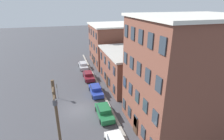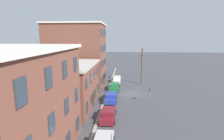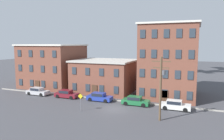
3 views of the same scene
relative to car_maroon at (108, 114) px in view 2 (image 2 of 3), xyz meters
name	(u,v)px [view 2 (image 2 of 3)]	position (x,y,z in m)	size (l,w,h in m)	color
ground_plane	(131,94)	(10.67, -3.21, -0.75)	(200.00, 200.00, 0.00)	#424247
kerb_strip	(107,93)	(10.67, 1.29, -0.67)	(56.00, 0.36, 0.16)	#9E998E
apartment_midblock	(61,84)	(4.40, 7.79, 2.54)	(12.06, 10.52, 6.55)	brown
apartment_far	(77,54)	(17.35, 8.74, 5.99)	(10.23, 12.43, 13.46)	brown
car_maroon	(108,114)	(0.00, 0.00, 0.00)	(4.40, 1.92, 1.43)	maroon
car_blue	(111,97)	(6.57, 0.19, 0.00)	(4.40, 1.92, 1.43)	#233899
car_green	(115,86)	(13.08, 0.00, 0.00)	(4.40, 1.92, 1.43)	#1E6638
car_white	(117,79)	(19.31, -0.16, 0.00)	(4.40, 1.92, 1.43)	silver
caution_sign	(149,92)	(6.43, -6.03, 1.02)	(0.88, 0.08, 2.67)	slate
utility_pole	(142,64)	(18.00, -5.77, 3.92)	(2.40, 0.44, 8.29)	brown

